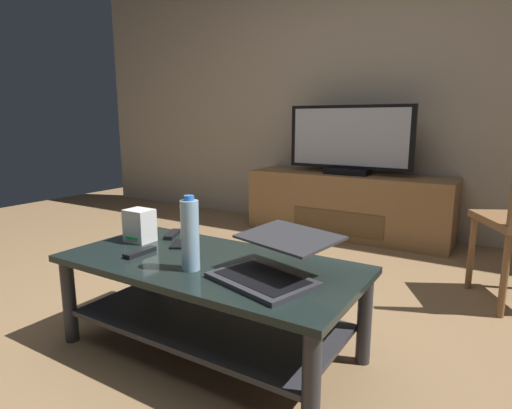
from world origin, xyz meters
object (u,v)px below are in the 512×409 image
Objects in this scene: water_bottle_near at (190,235)px; coffee_table at (209,289)px; laptop at (273,262)px; soundbar_remote at (172,234)px; router_box at (140,225)px; tv_remote at (140,252)px; television at (349,142)px; cell_phone at (179,244)px; media_cabinet at (347,205)px.

coffee_table is at bearing 92.33° from water_bottle_near.
soundbar_remote is (-0.73, 0.24, -0.05)m from laptop.
router_box is 0.23m from tv_remote.
coffee_table is 1.21× the size of television.
television is (-0.16, 2.13, 0.53)m from coffee_table.
water_bottle_near is (-0.32, -0.09, 0.08)m from laptop.
router_box reaches higher than soundbar_remote.
laptop reaches higher than tv_remote.
cell_phone is 0.17m from soundbar_remote.
media_cabinet is 12.45× the size of cell_phone.
television is 2.24m from laptop.
tv_remote is at bearing -174.78° from laptop.
laptop is (0.48, -2.18, 0.21)m from media_cabinet.
laptop is 0.61m from cell_phone.
television is (0.00, -0.02, 0.55)m from media_cabinet.
cell_phone is (0.21, 0.05, -0.07)m from router_box.
coffee_table is 0.47m from soundbar_remote.
cell_phone is at bearing 75.57° from tv_remote.
media_cabinet reaches higher than soundbar_remote.
television reaches higher than water_bottle_near.
television is at bearing 94.09° from water_bottle_near.
tv_remote is at bearing 174.93° from water_bottle_near.
coffee_table is 8.06× the size of soundbar_remote.
cell_phone is at bearing -61.64° from soundbar_remote.
laptop is at bearing -77.36° from television.
tv_remote is at bearing -99.73° from soundbar_remote.
television is at bearing 81.45° from router_box.
laptop is 0.80m from router_box.
water_bottle_near is at bearing -20.52° from router_box.
soundbar_remote is at bearing 113.43° from cell_phone.
router_box is (-0.80, 0.09, 0.02)m from laptop.
media_cabinet is 1.96m from soundbar_remote.
coffee_table is 2.16m from media_cabinet.
tv_remote is (-0.16, -2.22, -0.40)m from television.
television reaches higher than cell_phone.
coffee_table is 2.68× the size of laptop.
media_cabinet is at bearing 86.13° from tv_remote.
soundbar_remote is at bearing 140.83° from water_bottle_near.
router_box is 0.99× the size of tv_remote.
coffee_table is at bearing 174.52° from laptop.
coffee_table is 0.35m from tv_remote.
soundbar_remote is at bearing -97.15° from television.
tv_remote is (-0.32, 0.03, -0.13)m from water_bottle_near.
television is 6.68× the size of soundbar_remote.
coffee_table is 0.31m from cell_phone.
tv_remote reaches higher than coffee_table.
media_cabinet is at bearing 102.52° from laptop.
coffee_table is 2.20m from television.
router_box is at bearing 159.48° from water_bottle_near.
router_box reaches higher than media_cabinet.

